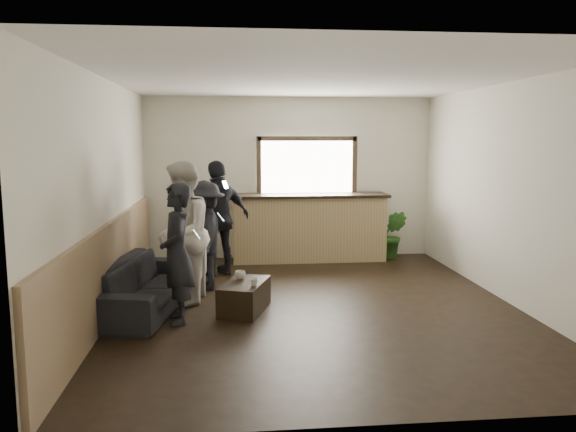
{
  "coord_description": "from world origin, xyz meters",
  "views": [
    {
      "loc": [
        -1.02,
        -6.78,
        2.09
      ],
      "look_at": [
        -0.29,
        0.4,
        1.09
      ],
      "focal_mm": 35.0,
      "sensor_mm": 36.0,
      "label": 1
    }
  ],
  "objects": [
    {
      "name": "person_b",
      "position": [
        -1.64,
        0.26,
        0.91
      ],
      "size": [
        0.79,
        0.96,
        1.82
      ],
      "rotation": [
        0.0,
        0.0,
        -1.7
      ],
      "color": "beige",
      "rests_on": "ground"
    },
    {
      "name": "cup_b",
      "position": [
        -0.76,
        -0.31,
        0.4
      ],
      "size": [
        0.1,
        0.1,
        0.08
      ],
      "primitive_type": "imported",
      "rotation": [
        0.0,
        0.0,
        2.98
      ],
      "color": "silver",
      "rests_on": "coffee_table"
    },
    {
      "name": "ground",
      "position": [
        0.0,
        0.0,
        0.0
      ],
      "size": [
        5.0,
        6.0,
        0.01
      ],
      "primitive_type": "cube",
      "color": "black"
    },
    {
      "name": "cup_a",
      "position": [
        -0.93,
        0.02,
        0.41
      ],
      "size": [
        0.17,
        0.17,
        0.1
      ],
      "primitive_type": "imported",
      "rotation": [
        0.0,
        0.0,
        2.0
      ],
      "color": "silver",
      "rests_on": "coffee_table"
    },
    {
      "name": "person_d",
      "position": [
        -1.22,
        1.76,
        0.88
      ],
      "size": [
        1.11,
        0.88,
        1.76
      ],
      "rotation": [
        0.0,
        0.0,
        -2.63
      ],
      "color": "black",
      "rests_on": "ground"
    },
    {
      "name": "coffee_table",
      "position": [
        -0.88,
        -0.14,
        0.18
      ],
      "size": [
        0.69,
        0.91,
        0.36
      ],
      "primitive_type": "cube",
      "rotation": [
        0.0,
        0.0,
        -0.32
      ],
      "color": "black",
      "rests_on": "ground"
    },
    {
      "name": "person_c",
      "position": [
        -1.39,
        0.97,
        0.76
      ],
      "size": [
        0.63,
        1.02,
        1.52
      ],
      "rotation": [
        0.0,
        0.0,
        -1.51
      ],
      "color": "black",
      "rests_on": "ground"
    },
    {
      "name": "person_a",
      "position": [
        -1.64,
        -0.48,
        0.8
      ],
      "size": [
        0.51,
        0.64,
        1.6
      ],
      "rotation": [
        0.0,
        0.0,
        -1.39
      ],
      "color": "black",
      "rests_on": "ground"
    },
    {
      "name": "sofa",
      "position": [
        -2.09,
        0.07,
        0.31
      ],
      "size": [
        1.19,
        2.22,
        0.62
      ],
      "primitive_type": "imported",
      "rotation": [
        0.0,
        0.0,
        1.39
      ],
      "color": "black",
      "rests_on": "ground"
    },
    {
      "name": "potted_plant",
      "position": [
        1.78,
        2.65,
        0.42
      ],
      "size": [
        0.56,
        0.5,
        0.85
      ],
      "primitive_type": "imported",
      "rotation": [
        0.0,
        0.0,
        -0.32
      ],
      "color": "#2D6623",
      "rests_on": "ground"
    },
    {
      "name": "bar_counter",
      "position": [
        0.3,
        2.7,
        0.64
      ],
      "size": [
        2.7,
        0.68,
        2.13
      ],
      "color": "#A18557",
      "rests_on": "ground"
    },
    {
      "name": "room_shell",
      "position": [
        -0.74,
        0.0,
        1.47
      ],
      "size": [
        5.01,
        6.01,
        2.8
      ],
      "color": "silver",
      "rests_on": "ground"
    }
  ]
}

